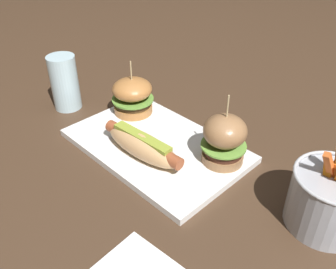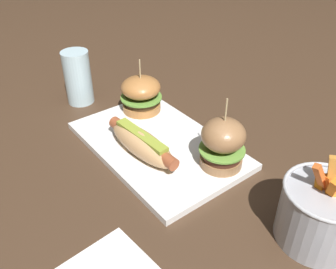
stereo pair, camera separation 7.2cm
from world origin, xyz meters
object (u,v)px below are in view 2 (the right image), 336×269
at_px(hot_dog, 142,143).
at_px(water_glass, 78,77).
at_px(platter_main, 157,145).
at_px(slider_left, 141,94).
at_px(fries_bucket, 321,213).
at_px(slider_right, 223,143).

xyz_separation_m(hot_dog, water_glass, (-0.30, 0.01, 0.03)).
relative_size(platter_main, slider_left, 2.87).
bearing_deg(hot_dog, platter_main, 105.51).
bearing_deg(hot_dog, slider_left, 146.07).
xyz_separation_m(hot_dog, fries_bucket, (0.33, 0.10, 0.01)).
distance_m(platter_main, hot_dog, 0.06).
bearing_deg(water_glass, hot_dog, -2.10).
xyz_separation_m(platter_main, slider_right, (0.14, 0.05, 0.06)).
bearing_deg(slider_right, slider_left, -179.16).
bearing_deg(platter_main, fries_bucket, 9.34).
height_order(hot_dog, water_glass, water_glass).
bearing_deg(fries_bucket, hot_dog, -162.52).
relative_size(hot_dog, water_glass, 1.46).
relative_size(hot_dog, slider_left, 1.52).
distance_m(platter_main, fries_bucket, 0.35).
height_order(slider_left, fries_bucket, fries_bucket).
distance_m(slider_left, slider_right, 0.27).
xyz_separation_m(slider_right, water_glass, (-0.42, -0.09, 0.00)).
relative_size(platter_main, fries_bucket, 2.45).
height_order(platter_main, hot_dog, hot_dog).
xyz_separation_m(platter_main, fries_bucket, (0.35, 0.06, 0.05)).
distance_m(hot_dog, slider_left, 0.18).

